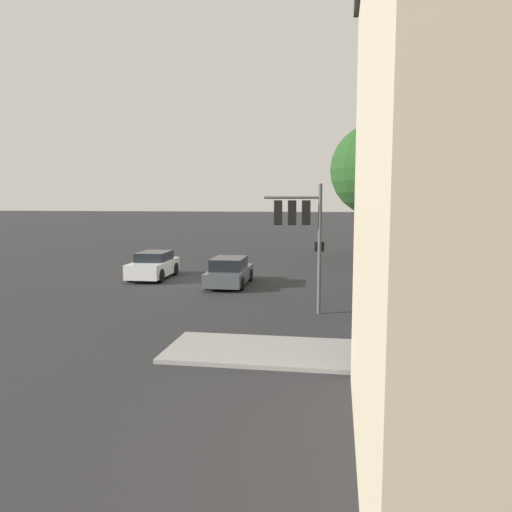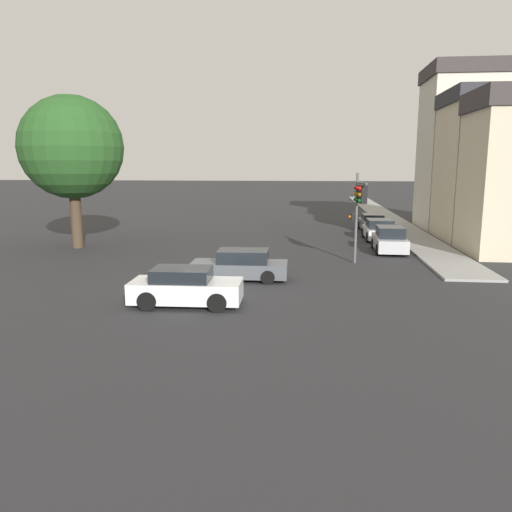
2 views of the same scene
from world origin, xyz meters
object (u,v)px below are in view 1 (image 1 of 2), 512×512
at_px(crossing_car_0, 154,266).
at_px(street_tree, 377,170).
at_px(traffic_signal, 300,222).
at_px(crossing_car_1, 229,272).
at_px(parked_car_0, 435,312).

bearing_deg(crossing_car_0, street_tree, 127.55).
xyz_separation_m(traffic_signal, crossing_car_0, (-7.04, -8.36, -2.71)).
relative_size(crossing_car_0, crossing_car_1, 0.94).
relative_size(street_tree, crossing_car_1, 2.13).
bearing_deg(parked_car_0, crossing_car_0, 144.54).
distance_m(traffic_signal, parked_car_0, 5.66).
bearing_deg(traffic_signal, crossing_car_0, 42.55).
bearing_deg(street_tree, crossing_car_0, -50.44).
bearing_deg(crossing_car_1, street_tree, -35.40).
xyz_separation_m(street_tree, crossing_car_0, (10.14, -12.28, -5.55)).
distance_m(street_tree, crossing_car_1, 15.03).
height_order(street_tree, parked_car_0, street_tree).
distance_m(street_tree, crossing_car_0, 16.87).
xyz_separation_m(street_tree, crossing_car_1, (11.58, -7.80, -5.59)).
bearing_deg(street_tree, parked_car_0, 1.46).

